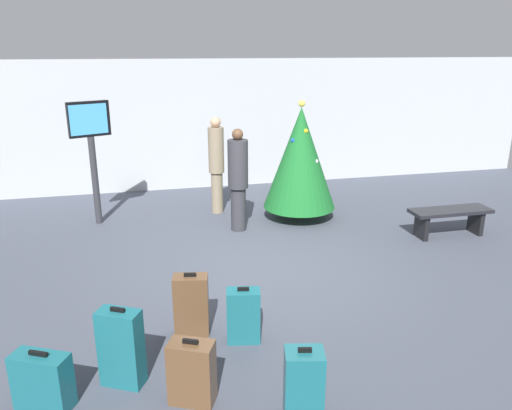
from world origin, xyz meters
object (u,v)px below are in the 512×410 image
at_px(flight_info_kiosk, 91,142).
at_px(suitcase_5, 304,385).
at_px(suitcase_0, 192,373).
at_px(suitcase_3, 43,381).
at_px(waiting_bench, 450,216).
at_px(suitcase_2, 243,316).
at_px(holiday_tree, 300,158).
at_px(suitcase_1, 191,305).
at_px(traveller_1, 238,178).
at_px(suitcase_4, 121,348).
at_px(traveller_0, 216,162).

xyz_separation_m(flight_info_kiosk, suitcase_5, (2.08, -5.70, -1.18)).
xyz_separation_m(suitcase_0, suitcase_3, (-1.31, 0.23, -0.04)).
height_order(flight_info_kiosk, waiting_bench, flight_info_kiosk).
relative_size(suitcase_2, suitcase_5, 0.93).
xyz_separation_m(flight_info_kiosk, suitcase_0, (1.16, -5.27, -1.21)).
height_order(holiday_tree, waiting_bench, holiday_tree).
distance_m(waiting_bench, suitcase_0, 5.76).
xyz_separation_m(flight_info_kiosk, suitcase_1, (1.28, -4.13, -1.16)).
relative_size(holiday_tree, suitcase_2, 3.40).
relative_size(traveller_1, suitcase_4, 2.21).
distance_m(suitcase_3, suitcase_4, 0.72).
bearing_deg(suitcase_2, holiday_tree, 63.77).
relative_size(traveller_1, suitcase_1, 2.41).
height_order(traveller_0, suitcase_1, traveller_0).
bearing_deg(suitcase_3, flight_info_kiosk, 88.29).
xyz_separation_m(traveller_1, suitcase_5, (-0.37, -4.75, -0.62)).
relative_size(holiday_tree, traveller_0, 1.18).
height_order(traveller_1, suitcase_5, traveller_1).
relative_size(waiting_bench, traveller_1, 0.78).
relative_size(traveller_0, suitcase_4, 2.29).
relative_size(waiting_bench, suitcase_4, 1.71).
distance_m(holiday_tree, suitcase_2, 4.36).
relative_size(suitcase_2, suitcase_4, 0.79).
distance_m(holiday_tree, suitcase_1, 4.38).
bearing_deg(suitcase_4, suitcase_2, 19.54).
height_order(flight_info_kiosk, suitcase_0, flight_info_kiosk).
xyz_separation_m(suitcase_3, suitcase_4, (0.69, 0.18, 0.12)).
distance_m(traveller_0, traveller_1, 1.09).
height_order(waiting_bench, traveller_0, traveller_0).
height_order(traveller_1, suitcase_4, traveller_1).
height_order(waiting_bench, suitcase_2, suitcase_2).
xyz_separation_m(traveller_0, suitcase_3, (-2.40, -5.16, -0.74)).
distance_m(traveller_1, suitcase_2, 3.57).
bearing_deg(flight_info_kiosk, traveller_0, 3.15).
bearing_deg(suitcase_5, suitcase_3, 163.43).
bearing_deg(waiting_bench, holiday_tree, 146.24).
bearing_deg(suitcase_4, waiting_bench, 27.34).
bearing_deg(waiting_bench, traveller_0, 149.32).
bearing_deg(suitcase_0, traveller_1, 73.34).
bearing_deg(holiday_tree, suitcase_0, -118.47).
height_order(waiting_bench, suitcase_4, suitcase_4).
bearing_deg(suitcase_4, holiday_tree, 53.50).
relative_size(holiday_tree, suitcase_5, 3.15).
bearing_deg(suitcase_3, holiday_tree, 49.15).
height_order(suitcase_2, suitcase_3, suitcase_2).
bearing_deg(suitcase_4, suitcase_0, -33.46).
relative_size(suitcase_1, suitcase_4, 0.91).
bearing_deg(suitcase_3, suitcase_1, 32.42).
relative_size(waiting_bench, suitcase_2, 2.16).
xyz_separation_m(holiday_tree, waiting_bench, (2.23, -1.49, -0.81)).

